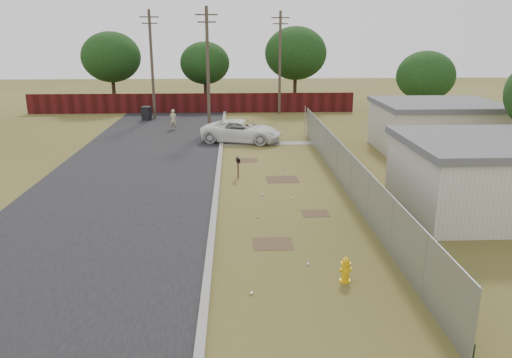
{
  "coord_description": "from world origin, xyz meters",
  "views": [
    {
      "loc": [
        -2.12,
        -21.31,
        7.26
      ],
      "look_at": [
        -1.21,
        -0.56,
        1.1
      ],
      "focal_mm": 35.0,
      "sensor_mm": 36.0,
      "label": 1
    }
  ],
  "objects_px": {
    "fire_hydrant": "(346,270)",
    "trash_bin": "(147,113)",
    "pedestrian": "(173,119)",
    "pickup_truck": "(241,131)",
    "mailbox": "(238,162)"
  },
  "relations": [
    {
      "from": "pedestrian",
      "to": "trash_bin",
      "type": "bearing_deg",
      "value": -45.22
    },
    {
      "from": "fire_hydrant",
      "to": "pickup_truck",
      "type": "height_order",
      "value": "pickup_truck"
    },
    {
      "from": "pickup_truck",
      "to": "mailbox",
      "type": "bearing_deg",
      "value": -167.82
    },
    {
      "from": "mailbox",
      "to": "pickup_truck",
      "type": "xyz_separation_m",
      "value": [
        0.31,
        8.79,
        -0.11
      ]
    },
    {
      "from": "mailbox",
      "to": "trash_bin",
      "type": "bearing_deg",
      "value": 113.06
    },
    {
      "from": "pickup_truck",
      "to": "pedestrian",
      "type": "height_order",
      "value": "pedestrian"
    },
    {
      "from": "fire_hydrant",
      "to": "pedestrian",
      "type": "xyz_separation_m",
      "value": [
        -7.97,
        24.78,
        0.39
      ]
    },
    {
      "from": "pickup_truck",
      "to": "trash_bin",
      "type": "relative_size",
      "value": 4.72
    },
    {
      "from": "mailbox",
      "to": "trash_bin",
      "type": "height_order",
      "value": "trash_bin"
    },
    {
      "from": "mailbox",
      "to": "pickup_truck",
      "type": "distance_m",
      "value": 8.8
    },
    {
      "from": "fire_hydrant",
      "to": "mailbox",
      "type": "height_order",
      "value": "mailbox"
    },
    {
      "from": "pickup_truck",
      "to": "trash_bin",
      "type": "height_order",
      "value": "pickup_truck"
    },
    {
      "from": "pedestrian",
      "to": "trash_bin",
      "type": "distance_m",
      "value": 5.17
    },
    {
      "from": "fire_hydrant",
      "to": "trash_bin",
      "type": "relative_size",
      "value": 0.72
    },
    {
      "from": "pickup_truck",
      "to": "pedestrian",
      "type": "distance_m",
      "value": 7.01
    }
  ]
}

